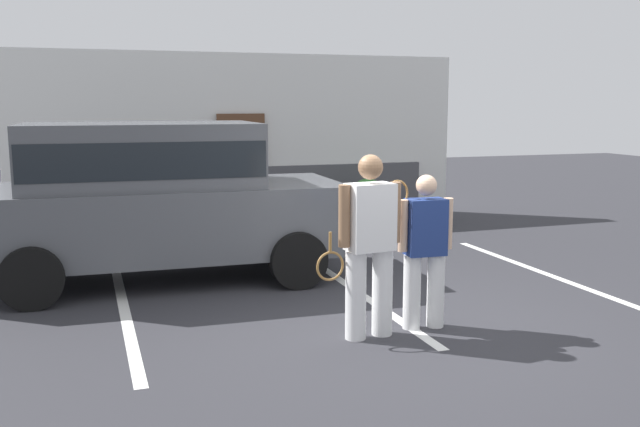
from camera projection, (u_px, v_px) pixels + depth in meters
name	position (u px, v px, depth m)	size (l,w,h in m)	color
ground_plane	(394.00, 330.00, 7.15)	(40.00, 40.00, 0.00)	#2D2D33
parking_stripe_0	(125.00, 313.00, 7.73)	(0.12, 4.40, 0.01)	silver
parking_stripe_1	(357.00, 291.00, 8.61)	(0.12, 4.40, 0.01)	silver
parking_stripe_2	(546.00, 274.00, 9.49)	(0.12, 4.40, 0.01)	silver
house_frontage	(244.00, 145.00, 13.26)	(8.52, 0.40, 3.21)	white
parked_suv	(155.00, 193.00, 9.02)	(4.66, 2.28, 2.05)	#4C4F54
tennis_player_man	(369.00, 244.00, 6.81)	(0.93, 0.33, 1.81)	white
tennis_player_woman	(424.00, 249.00, 7.11)	(0.73, 0.27, 1.59)	white
potted_plant_by_porch	(368.00, 200.00, 13.10)	(0.68, 0.68, 0.90)	#9E5638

